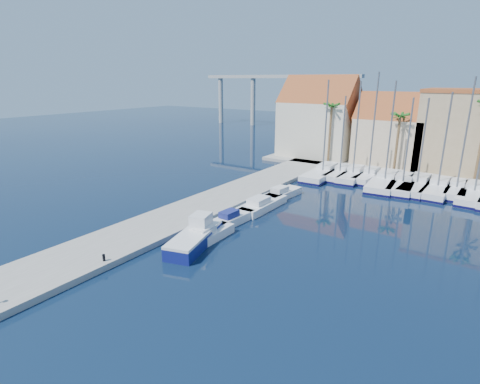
% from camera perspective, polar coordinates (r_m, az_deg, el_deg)
% --- Properties ---
extents(ground, '(260.00, 260.00, 0.00)m').
position_cam_1_polar(ground, '(24.70, -12.16, -16.00)').
color(ground, black).
rests_on(ground, ground).
extents(quay_west, '(6.00, 77.00, 0.50)m').
position_cam_1_polar(quay_west, '(39.00, -6.96, -2.77)').
color(quay_west, gray).
rests_on(quay_west, ground).
extents(shore_north, '(54.00, 16.00, 0.50)m').
position_cam_1_polar(shore_north, '(63.41, 28.83, 2.88)').
color(shore_north, gray).
rests_on(shore_north, ground).
extents(bollard, '(0.21, 0.21, 0.52)m').
position_cam_1_polar(bollard, '(29.41, -20.04, -9.38)').
color(bollard, black).
rests_on(bollard, quay_west).
extents(fishing_boat, '(3.98, 7.06, 2.35)m').
position_cam_1_polar(fishing_boat, '(31.32, -6.79, -6.74)').
color(fishing_boat, navy).
rests_on(fishing_boat, ground).
extents(motorboat_west_0, '(1.82, 5.37, 1.40)m').
position_cam_1_polar(motorboat_west_0, '(32.22, -4.88, -6.52)').
color(motorboat_west_0, white).
rests_on(motorboat_west_0, ground).
extents(motorboat_west_1, '(1.95, 5.25, 1.40)m').
position_cam_1_polar(motorboat_west_1, '(35.75, -1.22, -4.04)').
color(motorboat_west_1, white).
rests_on(motorboat_west_1, ground).
extents(motorboat_west_2, '(2.29, 6.95, 1.40)m').
position_cam_1_polar(motorboat_west_2, '(39.75, 3.32, -1.89)').
color(motorboat_west_2, white).
rests_on(motorboat_west_2, ground).
extents(motorboat_west_3, '(2.33, 5.83, 1.40)m').
position_cam_1_polar(motorboat_west_3, '(43.75, 6.42, -0.21)').
color(motorboat_west_3, white).
rests_on(motorboat_west_3, ground).
extents(sailboat_0, '(3.38, 11.50, 13.19)m').
position_cam_1_polar(sailboat_0, '(54.58, 12.73, 2.97)').
color(sailboat_0, white).
rests_on(sailboat_0, ground).
extents(sailboat_1, '(2.41, 8.79, 11.13)m').
position_cam_1_polar(sailboat_1, '(54.64, 15.15, 2.83)').
color(sailboat_1, white).
rests_on(sailboat_1, ground).
extents(sailboat_2, '(3.07, 9.68, 12.99)m').
position_cam_1_polar(sailboat_2, '(54.27, 16.96, 2.60)').
color(sailboat_2, white).
rests_on(sailboat_2, ground).
extents(sailboat_3, '(2.86, 8.28, 14.15)m').
position_cam_1_polar(sailboat_3, '(54.04, 19.18, 2.40)').
color(sailboat_3, white).
rests_on(sailboat_3, ground).
extents(sailboat_4, '(3.92, 11.88, 13.10)m').
position_cam_1_polar(sailboat_4, '(52.30, 21.31, 1.62)').
color(sailboat_4, white).
rests_on(sailboat_4, ground).
extents(sailboat_5, '(3.61, 10.73, 11.20)m').
position_cam_1_polar(sailboat_5, '(51.70, 23.60, 1.18)').
color(sailboat_5, white).
rests_on(sailboat_5, ground).
extents(sailboat_6, '(3.23, 11.03, 11.16)m').
position_cam_1_polar(sailboat_6, '(52.04, 25.49, 1.04)').
color(sailboat_6, white).
rests_on(sailboat_6, ground).
extents(sailboat_7, '(3.04, 10.48, 11.88)m').
position_cam_1_polar(sailboat_7, '(51.58, 27.98, 0.59)').
color(sailboat_7, white).
rests_on(sailboat_7, ground).
extents(sailboat_8, '(2.42, 8.58, 13.55)m').
position_cam_1_polar(sailboat_8, '(51.81, 30.13, 0.41)').
color(sailboat_8, white).
rests_on(sailboat_8, ground).
extents(sailboat_9, '(3.28, 10.89, 13.86)m').
position_cam_1_polar(sailboat_9, '(51.41, 32.15, -0.07)').
color(sailboat_9, white).
rests_on(sailboat_9, ground).
extents(building_0, '(12.30, 9.00, 13.50)m').
position_cam_1_polar(building_0, '(66.33, 11.97, 10.64)').
color(building_0, beige).
rests_on(building_0, shore_north).
extents(building_1, '(10.30, 8.00, 11.00)m').
position_cam_1_polar(building_1, '(62.82, 22.11, 8.33)').
color(building_1, '#CEB591').
rests_on(building_1, shore_north).
extents(building_2, '(14.20, 10.20, 11.50)m').
position_cam_1_polar(building_2, '(62.26, 32.35, 7.80)').
color(building_2, tan).
rests_on(building_2, shore_north).
extents(palm_0, '(2.60, 2.60, 10.15)m').
position_cam_1_polar(palm_0, '(60.00, 13.79, 12.36)').
color(palm_0, brown).
rests_on(palm_0, shore_north).
extents(palm_1, '(2.60, 2.60, 9.15)m').
position_cam_1_polar(palm_1, '(57.24, 23.21, 10.37)').
color(palm_1, brown).
rests_on(palm_1, shore_north).
extents(viaduct, '(48.00, 2.20, 14.45)m').
position_cam_1_polar(viaduct, '(110.37, 5.14, 15.18)').
color(viaduct, '#9E9E99').
rests_on(viaduct, ground).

